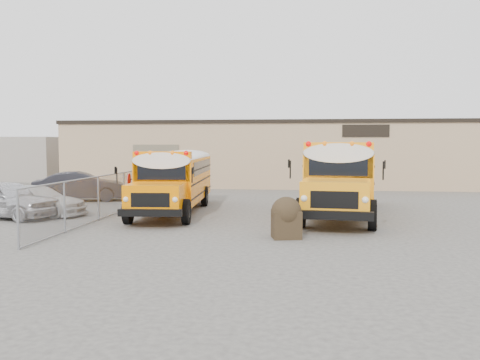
# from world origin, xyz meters

# --- Properties ---
(ground) EXTENTS (120.00, 120.00, 0.00)m
(ground) POSITION_xyz_m (0.00, 0.00, 0.00)
(ground) COLOR #474441
(ground) RESTS_ON ground
(warehouse) EXTENTS (30.20, 10.20, 4.67)m
(warehouse) POSITION_xyz_m (-0.00, 19.99, 2.37)
(warehouse) COLOR tan
(warehouse) RESTS_ON ground
(chainlink_fence) EXTENTS (0.07, 18.07, 1.81)m
(chainlink_fence) POSITION_xyz_m (-6.00, 3.00, 0.90)
(chainlink_fence) COLOR gray
(chainlink_fence) RESTS_ON ground
(distant_building_left) EXTENTS (8.00, 6.00, 3.60)m
(distant_building_left) POSITION_xyz_m (-22.00, 22.00, 1.80)
(distant_building_left) COLOR gray
(distant_building_left) RESTS_ON ground
(school_bus_left) EXTENTS (3.12, 9.77, 2.81)m
(school_bus_left) POSITION_xyz_m (-4.15, 9.11, 1.63)
(school_bus_left) COLOR #FF8100
(school_bus_left) RESTS_ON ground
(school_bus_right) EXTENTS (3.75, 11.11, 3.19)m
(school_bus_right) POSITION_xyz_m (4.48, 10.12, 1.85)
(school_bus_right) COLOR #FF9C15
(school_bus_right) RESTS_ON ground
(tarp_bundle) EXTENTS (1.07, 1.01, 1.37)m
(tarp_bundle) POSITION_xyz_m (1.66, -3.03, 0.70)
(tarp_bundle) COLOR black
(tarp_bundle) RESTS_ON ground
(car_silver) EXTENTS (5.03, 3.04, 1.60)m
(car_silver) POSITION_xyz_m (-10.09, 0.18, 0.80)
(car_silver) COLOR silver
(car_silver) RESTS_ON ground
(car_white) EXTENTS (4.61, 2.38, 1.28)m
(car_white) POSITION_xyz_m (-9.22, 1.11, 0.64)
(car_white) COLOR silver
(car_white) RESTS_ON ground
(car_dark) EXTENTS (5.08, 3.14, 1.58)m
(car_dark) POSITION_xyz_m (-9.77, 6.78, 0.79)
(car_dark) COLOR #222227
(car_dark) RESTS_ON ground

